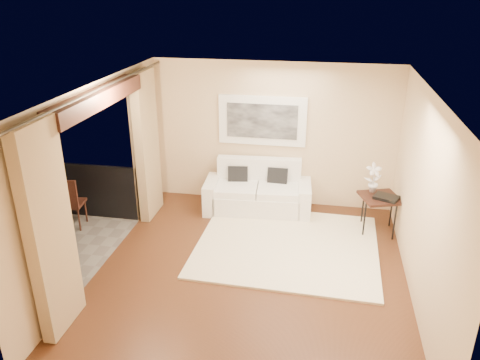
% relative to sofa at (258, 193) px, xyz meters
% --- Properties ---
extents(floor, '(5.00, 5.00, 0.00)m').
position_rel_sofa_xyz_m(floor, '(0.21, -2.09, -0.33)').
color(floor, '#532D18').
rests_on(floor, ground).
extents(room_shell, '(5.00, 6.40, 5.00)m').
position_rel_sofa_xyz_m(room_shell, '(-1.92, -2.09, 2.19)').
color(room_shell, white).
rests_on(room_shell, ground).
extents(balcony, '(1.81, 2.60, 1.17)m').
position_rel_sofa_xyz_m(balcony, '(-3.09, -2.09, -0.15)').
color(balcony, '#605B56').
rests_on(balcony, ground).
extents(curtains, '(0.16, 4.80, 2.64)m').
position_rel_sofa_xyz_m(curtains, '(-1.90, -2.09, 1.00)').
color(curtains, tan).
rests_on(curtains, ground).
extents(artwork, '(1.62, 0.07, 0.92)m').
position_rel_sofa_xyz_m(artwork, '(0.01, 0.37, 1.29)').
color(artwork, white).
rests_on(artwork, room_shell).
extents(rug, '(2.94, 2.58, 0.04)m').
position_rel_sofa_xyz_m(rug, '(0.67, -1.27, -0.31)').
color(rug, '#FDF0CC').
rests_on(rug, floor).
extents(sofa, '(2.00, 0.97, 0.94)m').
position_rel_sofa_xyz_m(sofa, '(0.00, 0.00, 0.00)').
color(sofa, white).
rests_on(sofa, floor).
extents(side_table, '(0.77, 0.77, 0.66)m').
position_rel_sofa_xyz_m(side_table, '(2.14, -0.47, 0.27)').
color(side_table, '#331811').
rests_on(side_table, floor).
extents(tray, '(0.46, 0.41, 0.05)m').
position_rel_sofa_xyz_m(tray, '(2.23, -0.55, 0.35)').
color(tray, black).
rests_on(tray, side_table).
extents(orchid, '(0.31, 0.25, 0.52)m').
position_rel_sofa_xyz_m(orchid, '(2.01, -0.32, 0.59)').
color(orchid, white).
rests_on(orchid, side_table).
extents(bistro_table, '(0.75, 0.75, 0.72)m').
position_rel_sofa_xyz_m(bistro_table, '(-2.88, -2.38, 0.31)').
color(bistro_table, '#331811').
rests_on(bistro_table, balcony).
extents(balcony_chair_far, '(0.46, 0.47, 0.95)m').
position_rel_sofa_xyz_m(balcony_chair_far, '(-3.06, -1.35, 0.22)').
color(balcony_chair_far, '#331811').
rests_on(balcony_chair_far, balcony).
extents(balcony_chair_near, '(0.45, 0.46, 0.95)m').
position_rel_sofa_xyz_m(balcony_chair_near, '(-3.31, -2.37, 0.22)').
color(balcony_chair_near, '#331811').
rests_on(balcony_chair_near, balcony).
extents(ice_bucket, '(0.18, 0.18, 0.20)m').
position_rel_sofa_xyz_m(ice_bucket, '(-3.07, -2.33, 0.49)').
color(ice_bucket, white).
rests_on(ice_bucket, bistro_table).
extents(candle, '(0.06, 0.06, 0.07)m').
position_rel_sofa_xyz_m(candle, '(-2.84, -2.21, 0.43)').
color(candle, red).
rests_on(candle, bistro_table).
extents(vase, '(0.04, 0.04, 0.18)m').
position_rel_sofa_xyz_m(vase, '(-2.87, -2.57, 0.48)').
color(vase, white).
rests_on(vase, bistro_table).
extents(glass_a, '(0.06, 0.06, 0.12)m').
position_rel_sofa_xyz_m(glass_a, '(-2.74, -2.47, 0.45)').
color(glass_a, silver).
rests_on(glass_a, bistro_table).
extents(glass_b, '(0.06, 0.06, 0.12)m').
position_rel_sofa_xyz_m(glass_b, '(-2.73, -2.34, 0.45)').
color(glass_b, white).
rests_on(glass_b, bistro_table).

